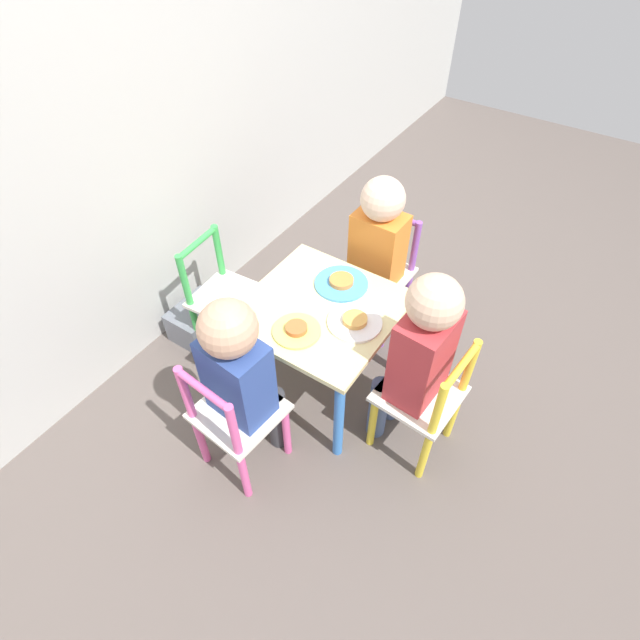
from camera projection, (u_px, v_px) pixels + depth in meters
The scene contains 13 objects.
ground_plane at pixel (320, 382), 2.09m from camera, with size 6.00×6.00×0.00m, color #5B514C.
kids_table at pixel (320, 321), 1.82m from camera, with size 0.53×0.53×0.44m.
chair_yellow at pixel (424, 401), 1.70m from camera, with size 0.28×0.28×0.54m.
chair_purple at pixel (379, 275), 2.15m from camera, with size 0.26×0.26×0.54m.
chair_pink at pixel (235, 420), 1.65m from camera, with size 0.28×0.28×0.54m.
chair_green at pixel (224, 299), 2.05m from camera, with size 0.28×0.28×0.54m.
child_front at pixel (418, 352), 1.57m from camera, with size 0.21×0.22×0.79m.
child_right at pixel (376, 247), 1.98m from camera, with size 0.22×0.20×0.75m.
child_left at pixel (241, 371), 1.54m from camera, with size 0.23×0.21×0.76m.
plate_front at pixel (355, 322), 1.71m from camera, with size 0.19×0.19×0.03m.
plate_right at pixel (341, 283), 1.84m from camera, with size 0.20×0.20×0.03m.
plate_left at pixel (297, 330), 1.68m from camera, with size 0.16×0.16×0.03m.
storage_bin at pixel (199, 320), 2.23m from camera, with size 0.24×0.18×0.15m.
Camera 1 is at (-1.05, -0.69, 1.69)m, focal length 28.00 mm.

